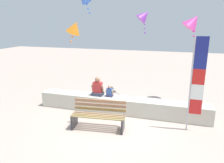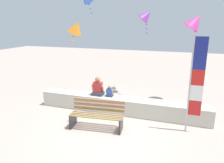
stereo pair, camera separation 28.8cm
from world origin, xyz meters
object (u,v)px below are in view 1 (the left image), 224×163
(flag_banner, at_px, (196,80))
(kite_purple, at_px, (144,16))
(park_bench, at_px, (99,116))
(kite_orange, at_px, (75,28))
(kite_magenta, at_px, (193,22))
(person_child, at_px, (109,92))
(person_adult, at_px, (98,88))

(flag_banner, relative_size, kite_purple, 2.61)
(park_bench, bearing_deg, kite_orange, 128.98)
(kite_orange, distance_m, kite_purple, 3.11)
(kite_magenta, height_order, kite_purple, kite_purple)
(park_bench, distance_m, flag_banner, 3.16)
(kite_orange, height_order, kite_purple, kite_purple)
(kite_purple, bearing_deg, kite_magenta, -12.37)
(flag_banner, bearing_deg, person_child, 165.82)
(kite_magenta, xyz_separation_m, kite_purple, (-2.02, 0.44, 0.26))
(kite_orange, bearing_deg, person_adult, -33.33)
(flag_banner, bearing_deg, kite_purple, 122.84)
(person_adult, height_order, kite_purple, kite_purple)
(kite_purple, bearing_deg, kite_orange, -146.77)
(person_child, distance_m, kite_purple, 3.87)
(person_child, bearing_deg, kite_orange, 154.39)
(kite_purple, bearing_deg, person_adult, -117.13)
(flag_banner, xyz_separation_m, kite_magenta, (-0.08, 2.81, 1.68))
(kite_purple, bearing_deg, person_child, -107.99)
(park_bench, height_order, person_child, person_child)
(park_bench, distance_m, person_adult, 1.60)
(kite_orange, relative_size, kite_magenta, 0.92)
(kite_magenta, bearing_deg, flag_banner, -88.35)
(person_child, bearing_deg, park_bench, -86.48)
(person_child, xyz_separation_m, kite_purple, (0.82, 2.52, 2.82))
(kite_orange, bearing_deg, person_child, -25.61)
(kite_orange, bearing_deg, kite_purple, 33.23)
(flag_banner, distance_m, kite_orange, 5.14)
(park_bench, relative_size, person_child, 4.01)
(park_bench, relative_size, kite_magenta, 1.76)
(person_adult, distance_m, kite_magenta, 4.61)
(person_child, relative_size, kite_orange, 0.48)
(person_adult, relative_size, kite_magenta, 0.73)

